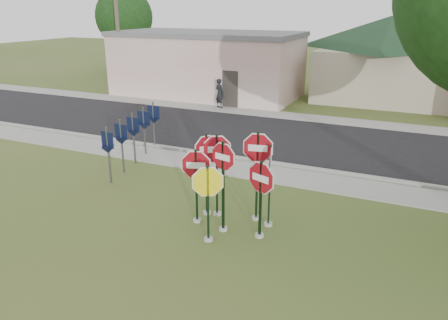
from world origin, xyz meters
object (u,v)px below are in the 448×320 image
at_px(stop_sign_yellow, 208,194).
at_px(utility_pole_near, 117,19).
at_px(stop_sign_left, 196,176).
at_px(pedestrian, 220,93).
at_px(stop_sign_center, 223,175).

xyz_separation_m(stop_sign_yellow, utility_pole_near, (-13.81, 14.83, 3.66)).
distance_m(stop_sign_left, utility_pole_near, 19.49).
bearing_deg(stop_sign_left, pedestrian, 112.47).
relative_size(stop_sign_yellow, utility_pole_near, 0.23).
relative_size(stop_sign_yellow, pedestrian, 1.27).
distance_m(stop_sign_yellow, stop_sign_left, 1.11).
distance_m(stop_sign_center, stop_sign_left, 0.93).
height_order(stop_sign_center, utility_pole_near, utility_pole_near).
xyz_separation_m(stop_sign_left, pedestrian, (-5.52, 13.35, -0.46)).
height_order(stop_sign_left, utility_pole_near, utility_pole_near).
bearing_deg(stop_sign_yellow, stop_sign_left, 133.02).
xyz_separation_m(utility_pole_near, pedestrian, (7.53, -0.67, -4.05)).
distance_m(stop_sign_center, utility_pole_near, 20.15).
bearing_deg(stop_sign_yellow, utility_pole_near, 132.95).
distance_m(stop_sign_left, pedestrian, 14.45).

